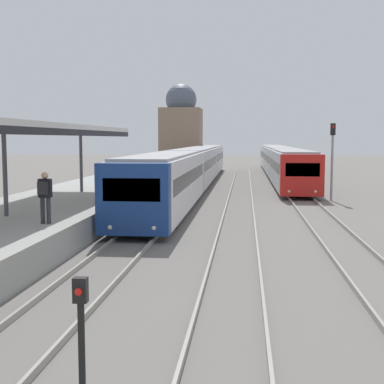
{
  "coord_description": "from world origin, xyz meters",
  "views": [
    {
      "loc": [
        3.96,
        -1.75,
        3.7
      ],
      "look_at": [
        1.84,
        19.57,
        1.56
      ],
      "focal_mm": 50.0,
      "sensor_mm": 36.0,
      "label": 1
    }
  ],
  "objects_px": {
    "person_on_platform": "(45,193)",
    "signal_mast_far": "(332,152)",
    "train_near": "(194,165)",
    "train_far": "(280,160)",
    "signal_post_near": "(81,323)"
  },
  "relations": [
    {
      "from": "signal_post_near",
      "to": "train_far",
      "type": "bearing_deg",
      "value": 82.98
    },
    {
      "from": "person_on_platform",
      "to": "train_near",
      "type": "height_order",
      "value": "train_near"
    },
    {
      "from": "train_far",
      "to": "train_near",
      "type": "bearing_deg",
      "value": -121.54
    },
    {
      "from": "person_on_platform",
      "to": "signal_post_near",
      "type": "bearing_deg",
      "value": -66.28
    },
    {
      "from": "person_on_platform",
      "to": "signal_post_near",
      "type": "relative_size",
      "value": 0.95
    },
    {
      "from": "person_on_platform",
      "to": "signal_mast_far",
      "type": "bearing_deg",
      "value": 54.22
    },
    {
      "from": "train_near",
      "to": "train_far",
      "type": "height_order",
      "value": "train_near"
    },
    {
      "from": "signal_post_near",
      "to": "signal_mast_far",
      "type": "bearing_deg",
      "value": 73.6
    },
    {
      "from": "person_on_platform",
      "to": "signal_mast_far",
      "type": "xyz_separation_m",
      "value": [
        11.51,
        15.97,
        0.97
      ]
    },
    {
      "from": "train_far",
      "to": "signal_post_near",
      "type": "xyz_separation_m",
      "value": [
        -5.69,
        -46.18,
        -0.52
      ]
    },
    {
      "from": "person_on_platform",
      "to": "signal_mast_far",
      "type": "distance_m",
      "value": 19.71
    },
    {
      "from": "person_on_platform",
      "to": "train_near",
      "type": "relative_size",
      "value": 0.04
    },
    {
      "from": "train_near",
      "to": "train_far",
      "type": "distance_m",
      "value": 14.07
    },
    {
      "from": "train_far",
      "to": "signal_post_near",
      "type": "relative_size",
      "value": 24.14
    },
    {
      "from": "person_on_platform",
      "to": "train_far",
      "type": "height_order",
      "value": "train_far"
    }
  ]
}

